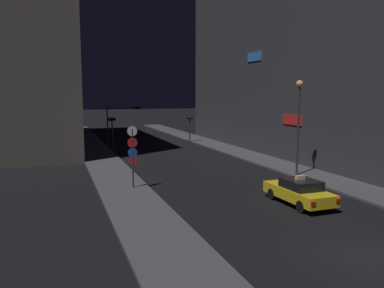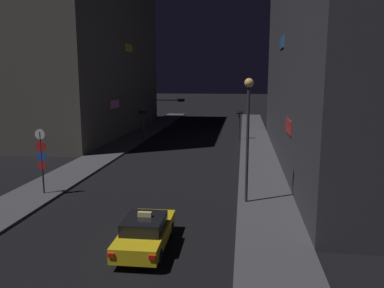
{
  "view_description": "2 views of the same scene",
  "coord_description": "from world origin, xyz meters",
  "px_view_note": "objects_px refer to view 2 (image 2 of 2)",
  "views": [
    {
      "loc": [
        -10.77,
        -10.85,
        5.96
      ],
      "look_at": [
        -0.48,
        18.38,
        2.03
      ],
      "focal_mm": 36.39,
      "sensor_mm": 36.0,
      "label": 1
    },
    {
      "loc": [
        5.5,
        -7.91,
        7.08
      ],
      "look_at": [
        1.76,
        19.99,
        2.11
      ],
      "focal_mm": 35.98,
      "sensor_mm": 36.0,
      "label": 2
    }
  ],
  "objects_px": {
    "traffic_light_left_kerb": "(142,120)",
    "traffic_light_right_kerb": "(239,118)",
    "street_lamp_near_block": "(248,119)",
    "sign_pole_left": "(41,156)",
    "taxi": "(145,232)",
    "traffic_light_overhead": "(164,109)"
  },
  "relations": [
    {
      "from": "taxi",
      "to": "traffic_light_overhead",
      "type": "relative_size",
      "value": 0.96
    },
    {
      "from": "traffic_light_right_kerb",
      "to": "sign_pole_left",
      "type": "bearing_deg",
      "value": -117.34
    },
    {
      "from": "traffic_light_left_kerb",
      "to": "traffic_light_right_kerb",
      "type": "xyz_separation_m",
      "value": [
        10.08,
        3.59,
        -0.13
      ]
    },
    {
      "from": "traffic_light_left_kerb",
      "to": "traffic_light_right_kerb",
      "type": "distance_m",
      "value": 10.7
    },
    {
      "from": "taxi",
      "to": "traffic_light_right_kerb",
      "type": "distance_m",
      "value": 28.49
    },
    {
      "from": "taxi",
      "to": "traffic_light_left_kerb",
      "type": "xyz_separation_m",
      "value": [
        -6.64,
        24.64,
        1.85
      ]
    },
    {
      "from": "traffic_light_left_kerb",
      "to": "traffic_light_right_kerb",
      "type": "bearing_deg",
      "value": 19.61
    },
    {
      "from": "traffic_light_overhead",
      "to": "sign_pole_left",
      "type": "relative_size",
      "value": 1.2
    },
    {
      "from": "taxi",
      "to": "traffic_light_overhead",
      "type": "height_order",
      "value": "traffic_light_overhead"
    },
    {
      "from": "traffic_light_left_kerb",
      "to": "sign_pole_left",
      "type": "height_order",
      "value": "sign_pole_left"
    },
    {
      "from": "street_lamp_near_block",
      "to": "traffic_light_overhead",
      "type": "bearing_deg",
      "value": 112.56
    },
    {
      "from": "taxi",
      "to": "sign_pole_left",
      "type": "distance_m",
      "value": 10.24
    },
    {
      "from": "traffic_light_overhead",
      "to": "traffic_light_right_kerb",
      "type": "distance_m",
      "value": 8.55
    },
    {
      "from": "traffic_light_overhead",
      "to": "traffic_light_left_kerb",
      "type": "relative_size",
      "value": 1.3
    },
    {
      "from": "traffic_light_left_kerb",
      "to": "street_lamp_near_block",
      "type": "relative_size",
      "value": 0.52
    },
    {
      "from": "taxi",
      "to": "street_lamp_near_block",
      "type": "distance_m",
      "value": 8.57
    },
    {
      "from": "traffic_light_right_kerb",
      "to": "taxi",
      "type": "bearing_deg",
      "value": -96.95
    },
    {
      "from": "traffic_light_right_kerb",
      "to": "street_lamp_near_block",
      "type": "xyz_separation_m",
      "value": [
        0.72,
        -21.93,
        2.33
      ]
    },
    {
      "from": "traffic_light_overhead",
      "to": "traffic_light_left_kerb",
      "type": "distance_m",
      "value": 4.23
    },
    {
      "from": "traffic_light_overhead",
      "to": "street_lamp_near_block",
      "type": "height_order",
      "value": "street_lamp_near_block"
    },
    {
      "from": "sign_pole_left",
      "to": "street_lamp_near_block",
      "type": "xyz_separation_m",
      "value": [
        12.07,
        0.01,
        2.36
      ]
    },
    {
      "from": "street_lamp_near_block",
      "to": "traffic_light_left_kerb",
      "type": "bearing_deg",
      "value": 120.49
    }
  ]
}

